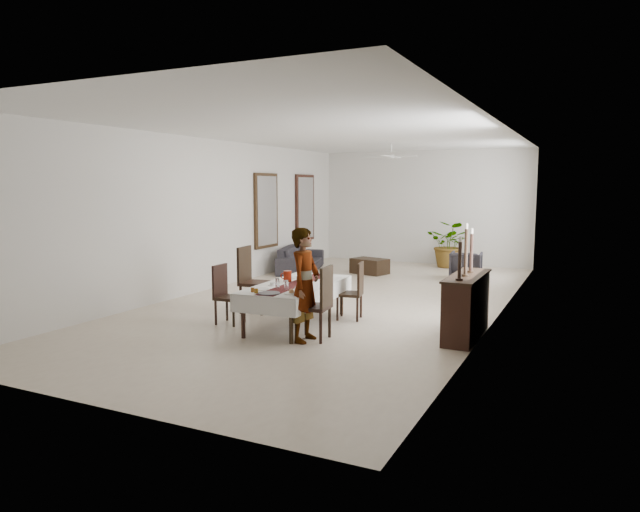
# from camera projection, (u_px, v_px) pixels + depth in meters

# --- Properties ---
(floor) EXTENTS (6.00, 12.00, 0.00)m
(floor) POSITION_uv_depth(u_px,v_px,m) (339.00, 300.00, 11.09)
(floor) COLOR beige
(floor) RESTS_ON ground
(ceiling) EXTENTS (6.00, 12.00, 0.02)m
(ceiling) POSITION_uv_depth(u_px,v_px,m) (340.00, 133.00, 10.70)
(ceiling) COLOR white
(ceiling) RESTS_ON wall_back
(wall_back) EXTENTS (6.00, 0.02, 3.20)m
(wall_back) POSITION_uv_depth(u_px,v_px,m) (424.00, 207.00, 16.26)
(wall_back) COLOR silver
(wall_back) RESTS_ON floor
(wall_front) EXTENTS (6.00, 0.02, 3.20)m
(wall_front) POSITION_uv_depth(u_px,v_px,m) (90.00, 249.00, 5.53)
(wall_front) COLOR silver
(wall_front) RESTS_ON floor
(wall_left) EXTENTS (0.02, 12.00, 3.20)m
(wall_left) POSITION_uv_depth(u_px,v_px,m) (211.00, 215.00, 12.19)
(wall_left) COLOR silver
(wall_left) RESTS_ON floor
(wall_right) EXTENTS (0.02, 12.00, 3.20)m
(wall_right) POSITION_uv_depth(u_px,v_px,m) (502.00, 222.00, 9.60)
(wall_right) COLOR silver
(wall_right) RESTS_ON floor
(dining_table_top) EXTENTS (0.99, 2.16, 0.04)m
(dining_table_top) POSITION_uv_depth(u_px,v_px,m) (296.00, 286.00, 9.02)
(dining_table_top) COLOR black
(dining_table_top) RESTS_ON table_leg_fl
(table_leg_fl) EXTENTS (0.06, 0.06, 0.62)m
(table_leg_fl) POSITION_uv_depth(u_px,v_px,m) (243.00, 317.00, 8.29)
(table_leg_fl) COLOR black
(table_leg_fl) RESTS_ON floor
(table_leg_fr) EXTENTS (0.06, 0.06, 0.62)m
(table_leg_fr) POSITION_uv_depth(u_px,v_px,m) (291.00, 322.00, 7.99)
(table_leg_fr) COLOR black
(table_leg_fr) RESTS_ON floor
(table_leg_bl) EXTENTS (0.06, 0.06, 0.62)m
(table_leg_bl) POSITION_uv_depth(u_px,v_px,m) (301.00, 294.00, 10.12)
(table_leg_bl) COLOR black
(table_leg_bl) RESTS_ON floor
(table_leg_br) EXTENTS (0.06, 0.06, 0.62)m
(table_leg_br) POSITION_uv_depth(u_px,v_px,m) (342.00, 297.00, 9.83)
(table_leg_br) COLOR black
(table_leg_br) RESTS_ON floor
(tablecloth_top) EXTENTS (1.16, 2.32, 0.01)m
(tablecloth_top) POSITION_uv_depth(u_px,v_px,m) (296.00, 284.00, 9.01)
(tablecloth_top) COLOR silver
(tablecloth_top) RESTS_ON dining_table_top
(tablecloth_drape_left) EXTENTS (0.13, 2.27, 0.26)m
(tablecloth_drape_left) POSITION_uv_depth(u_px,v_px,m) (268.00, 290.00, 9.23)
(tablecloth_drape_left) COLOR white
(tablecloth_drape_left) RESTS_ON dining_table_top
(tablecloth_drape_right) EXTENTS (0.13, 2.27, 0.26)m
(tablecloth_drape_right) POSITION_uv_depth(u_px,v_px,m) (327.00, 294.00, 8.83)
(tablecloth_drape_right) COLOR white
(tablecloth_drape_right) RESTS_ON dining_table_top
(tablecloth_drape_near) EXTENTS (1.04, 0.06, 0.26)m
(tablecloth_drape_near) POSITION_uv_depth(u_px,v_px,m) (262.00, 306.00, 7.99)
(tablecloth_drape_near) COLOR silver
(tablecloth_drape_near) RESTS_ON dining_table_top
(tablecloth_drape_far) EXTENTS (1.04, 0.06, 0.26)m
(tablecloth_drape_far) POSITION_uv_depth(u_px,v_px,m) (324.00, 281.00, 10.07)
(tablecloth_drape_far) COLOR silver
(tablecloth_drape_far) RESTS_ON dining_table_top
(table_runner) EXTENTS (0.42, 2.22, 0.00)m
(table_runner) POSITION_uv_depth(u_px,v_px,m) (296.00, 284.00, 9.01)
(table_runner) COLOR #581919
(table_runner) RESTS_ON tablecloth_top
(red_pitcher) EXTENTS (0.14, 0.14, 0.18)m
(red_pitcher) POSITION_uv_depth(u_px,v_px,m) (288.00, 276.00, 9.21)
(red_pitcher) COLOR maroon
(red_pitcher) RESTS_ON tablecloth_top
(pitcher_handle) EXTENTS (0.11, 0.02, 0.11)m
(pitcher_handle) POSITION_uv_depth(u_px,v_px,m) (283.00, 276.00, 9.24)
(pitcher_handle) COLOR maroon
(pitcher_handle) RESTS_ON red_pitcher
(wine_glass_near) EXTENTS (0.06, 0.06, 0.15)m
(wine_glass_near) POSITION_uv_depth(u_px,v_px,m) (286.00, 285.00, 8.44)
(wine_glass_near) COLOR white
(wine_glass_near) RESTS_ON tablecloth_top
(wine_glass_mid) EXTENTS (0.06, 0.06, 0.15)m
(wine_glass_mid) POSITION_uv_depth(u_px,v_px,m) (277.00, 283.00, 8.59)
(wine_glass_mid) COLOR white
(wine_glass_mid) RESTS_ON tablecloth_top
(wine_glass_far) EXTENTS (0.06, 0.06, 0.15)m
(wine_glass_far) POSITION_uv_depth(u_px,v_px,m) (300.00, 279.00, 9.03)
(wine_glass_far) COLOR silver
(wine_glass_far) RESTS_ON tablecloth_top
(teacup_right) EXTENTS (0.08, 0.08, 0.05)m
(teacup_right) POSITION_uv_depth(u_px,v_px,m) (297.00, 289.00, 8.42)
(teacup_right) COLOR white
(teacup_right) RESTS_ON saucer_right
(saucer_right) EXTENTS (0.13, 0.13, 0.01)m
(saucer_right) POSITION_uv_depth(u_px,v_px,m) (297.00, 290.00, 8.43)
(saucer_right) COLOR white
(saucer_right) RESTS_ON tablecloth_top
(teacup_left) EXTENTS (0.08, 0.08, 0.05)m
(teacup_left) POSITION_uv_depth(u_px,v_px,m) (273.00, 284.00, 8.83)
(teacup_left) COLOR silver
(teacup_left) RESTS_ON saucer_left
(saucer_left) EXTENTS (0.13, 0.13, 0.01)m
(saucer_left) POSITION_uv_depth(u_px,v_px,m) (273.00, 285.00, 8.83)
(saucer_left) COLOR white
(saucer_left) RESTS_ON tablecloth_top
(plate_near_right) EXTENTS (0.21, 0.21, 0.01)m
(plate_near_right) POSITION_uv_depth(u_px,v_px,m) (291.00, 293.00, 8.17)
(plate_near_right) COLOR white
(plate_near_right) RESTS_ON tablecloth_top
(bread_near_right) EXTENTS (0.08, 0.08, 0.08)m
(bread_near_right) POSITION_uv_depth(u_px,v_px,m) (291.00, 292.00, 8.17)
(bread_near_right) COLOR tan
(bread_near_right) RESTS_ON plate_near_right
(plate_near_left) EXTENTS (0.21, 0.21, 0.01)m
(plate_near_left) POSITION_uv_depth(u_px,v_px,m) (262.00, 289.00, 8.51)
(plate_near_left) COLOR white
(plate_near_left) RESTS_ON tablecloth_top
(plate_far_left) EXTENTS (0.21, 0.21, 0.01)m
(plate_far_left) POSITION_uv_depth(u_px,v_px,m) (293.00, 278.00, 9.56)
(plate_far_left) COLOR white
(plate_far_left) RESTS_ON tablecloth_top
(serving_tray) EXTENTS (0.32, 0.32, 0.02)m
(serving_tray) POSITION_uv_depth(u_px,v_px,m) (269.00, 293.00, 8.16)
(serving_tray) COLOR #434348
(serving_tray) RESTS_ON tablecloth_top
(jam_jar_a) EXTENTS (0.06, 0.06, 0.07)m
(jam_jar_a) POSITION_uv_depth(u_px,v_px,m) (256.00, 291.00, 8.21)
(jam_jar_a) COLOR brown
(jam_jar_a) RESTS_ON tablecloth_top
(jam_jar_b) EXTENTS (0.06, 0.06, 0.07)m
(jam_jar_b) POSITION_uv_depth(u_px,v_px,m) (253.00, 290.00, 8.29)
(jam_jar_b) COLOR brown
(jam_jar_b) RESTS_ON tablecloth_top
(fruit_basket) EXTENTS (0.26, 0.26, 0.09)m
(fruit_basket) POSITION_uv_depth(u_px,v_px,m) (305.00, 279.00, 9.19)
(fruit_basket) COLOR brown
(fruit_basket) RESTS_ON tablecloth_top
(fruit_red) EXTENTS (0.08, 0.08, 0.08)m
(fruit_red) POSITION_uv_depth(u_px,v_px,m) (307.00, 275.00, 9.19)
(fruit_red) COLOR maroon
(fruit_red) RESTS_ON fruit_basket
(fruit_green) EXTENTS (0.07, 0.07, 0.07)m
(fruit_green) POSITION_uv_depth(u_px,v_px,m) (303.00, 275.00, 9.22)
(fruit_green) COLOR olive
(fruit_green) RESTS_ON fruit_basket
(fruit_yellow) EXTENTS (0.07, 0.07, 0.07)m
(fruit_yellow) POSITION_uv_depth(u_px,v_px,m) (304.00, 275.00, 9.14)
(fruit_yellow) COLOR gold
(fruit_yellow) RESTS_ON fruit_basket
(chair_right_near_seat) EXTENTS (0.49, 0.49, 0.05)m
(chair_right_near_seat) POSITION_uv_depth(u_px,v_px,m) (313.00, 307.00, 8.20)
(chair_right_near_seat) COLOR black
(chair_right_near_seat) RESTS_ON chair_right_near_leg_fl
(chair_right_near_leg_fl) EXTENTS (0.05, 0.05, 0.45)m
(chair_right_near_leg_fl) POSITION_uv_depth(u_px,v_px,m) (321.00, 328.00, 7.99)
(chair_right_near_leg_fl) COLOR black
(chair_right_near_leg_fl) RESTS_ON floor
(chair_right_near_leg_fr) EXTENTS (0.05, 0.05, 0.45)m
(chair_right_near_leg_fr) POSITION_uv_depth(u_px,v_px,m) (330.00, 322.00, 8.34)
(chair_right_near_leg_fr) COLOR black
(chair_right_near_leg_fr) RESTS_ON floor
(chair_right_near_leg_bl) EXTENTS (0.05, 0.05, 0.45)m
(chair_right_near_leg_bl) POSITION_uv_depth(u_px,v_px,m) (296.00, 326.00, 8.12)
(chair_right_near_leg_bl) COLOR black
(chair_right_near_leg_bl) RESTS_ON floor
(chair_right_near_leg_br) EXTENTS (0.05, 0.05, 0.45)m
(chair_right_near_leg_br) POSITION_uv_depth(u_px,v_px,m) (306.00, 320.00, 8.47)
(chair_right_near_leg_br) COLOR black
(chair_right_near_leg_br) RESTS_ON floor
(chair_right_near_back) EXTENTS (0.08, 0.46, 0.58)m
(chair_right_near_back) POSITION_uv_depth(u_px,v_px,m) (327.00, 287.00, 8.09)
(chair_right_near_back) COLOR black
(chair_right_near_back) RESTS_ON chair_right_near_seat
(chair_right_far_seat) EXTENTS (0.48, 0.48, 0.05)m
(chair_right_far_seat) POSITION_uv_depth(u_px,v_px,m) (349.00, 294.00, 9.46)
(chair_right_far_seat) COLOR black
(chair_right_far_seat) RESTS_ON chair_right_far_leg_fl
(chair_right_far_leg_fl) EXTENTS (0.05, 0.05, 0.40)m
(chair_right_far_leg_fl) POSITION_uv_depth(u_px,v_px,m) (357.00, 310.00, 9.29)
(chair_right_far_leg_fl) COLOR black
(chair_right_far_leg_fl) RESTS_ON floor
(chair_right_far_leg_fr) EXTENTS (0.05, 0.05, 0.40)m
(chair_right_far_leg_fr) POSITION_uv_depth(u_px,v_px,m) (361.00, 306.00, 9.61)
(chair_right_far_leg_fr) COLOR black
(chair_right_far_leg_fr) RESTS_ON floor
(chair_right_far_leg_bl) EXTENTS (0.05, 0.05, 0.40)m
(chair_right_far_leg_bl) POSITION_uv_depth(u_px,v_px,m) (337.00, 309.00, 9.37)
(chair_right_far_leg_bl) COLOR black
(chair_right_far_leg_bl) RESTS_ON floor
(chair_right_far_leg_br) EXTENTS (0.05, 0.05, 0.40)m
(chair_right_far_leg_br) POSITION_uv_depth(u_px,v_px,m) (342.00, 305.00, 9.69)
(chair_right_far_leg_br) COLOR black
(chair_right_far_leg_br) RESTS_ON floor
(chair_right_far_back) EXTENTS (0.12, 0.41, 0.52)m
(chair_right_far_back) POSITION_uv_depth(u_px,v_px,m) (361.00, 278.00, 9.39)
(chair_right_far_back) COLOR black
(chair_right_far_back) RESTS_ON chair_right_far_seat
(chair_left_near_seat) EXTENTS (0.42, 0.42, 0.05)m
(chair_left_near_seat) POSITION_uv_depth(u_px,v_px,m) (230.00, 298.00, 9.15)
(chair_left_near_seat) COLOR black
(chair_left_near_seat) RESTS_ON chair_left_near_leg_fl
(chair_left_near_leg_fl) EXTENTS (0.04, 0.04, 0.40)m
(chair_left_near_leg_fl) POSITION_uv_depth(u_px,v_px,m) (227.00, 309.00, 9.39)
(chair_left_near_leg_fl) COLOR black
(chair_left_near_leg_fl) RESTS_ON floor
(chair_left_near_leg_fr) EXTENTS (0.04, 0.04, 0.40)m
(chair_left_near_leg_fr) POSITION_uv_depth(u_px,v_px,m) (216.00, 313.00, 9.09)
(chair_left_near_leg_fr) COLOR black
(chair_left_near_leg_fr) RESTS_ON floor
(chair_left_near_leg_bl) EXTENTS (0.04, 0.04, 0.40)m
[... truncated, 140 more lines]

